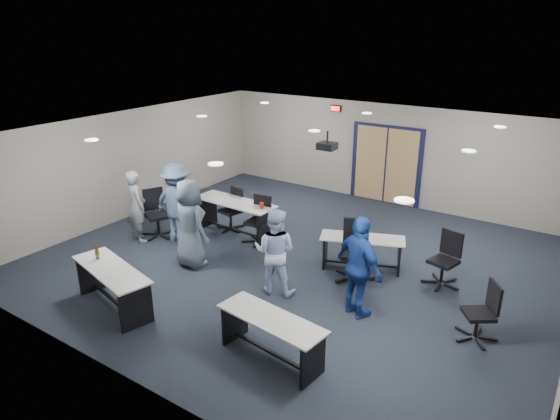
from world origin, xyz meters
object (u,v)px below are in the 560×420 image
Objects in this scene: person_gray at (137,206)px; person_lightblue at (275,251)px; chair_loose_right at (479,312)px; person_navy at (359,267)px; table_back_left at (235,212)px; person_plaid at (190,223)px; table_front_left at (112,281)px; table_back_right at (362,247)px; chair_back_a at (230,209)px; person_back at (177,203)px; table_front_right at (271,331)px; chair_back_d at (444,260)px; chair_loose_left at (157,214)px; chair_back_b at (258,220)px; chair_back_c at (355,252)px.

person_lightblue is at bearing -160.67° from person_gray.
chair_loose_right is 1.95m from person_navy.
person_plaid reaches higher than table_back_left.
table_front_left is 4.79m from table_back_right.
person_back reaches higher than chair_back_a.
table_front_left is at bearing -166.60° from table_front_right.
chair_back_d is 6.35m from chair_loose_left.
person_navy reaches higher than chair_loose_left.
person_lightblue is (1.57, -1.61, 0.28)m from chair_back_b.
chair_loose_left reaches higher than table_back_left.
chair_back_a is at bearing -163.84° from chair_back_d.
person_back is at bearing 162.83° from chair_back_c.
person_back is at bearing -127.18° from chair_loose_right.
person_lightblue reaches higher than table_back_right.
table_back_right is 0.96× the size of person_plaid.
person_back is (0.78, 0.48, 0.08)m from person_gray.
table_back_right is 3.50m from chair_back_a.
person_gray is at bearing -178.38° from chair_loose_left.
chair_loose_right reaches higher than table_back_left.
person_gray reaches higher than chair_back_d.
chair_back_c is 4.19m from person_back.
chair_back_b is 1.02× the size of chair_back_d.
chair_back_b reaches higher than chair_back_a.
table_back_left is 2.01× the size of chair_back_a.
chair_back_d is at bearing 178.33° from chair_loose_right.
person_navy is at bearing -30.20° from chair_back_b.
chair_loose_right is at bearing 49.47° from table_front_right.
chair_back_c is at bearing -56.22° from chair_loose_left.
person_plaid reaches higher than table_back_right.
table_front_right is at bearing -96.08° from chair_back_d.
chair_back_b is 5.16m from chair_loose_right.
chair_back_a is 0.57× the size of person_navy.
person_lightblue reaches higher than table_front_right.
chair_back_c is 5.03m from person_gray.
table_back_left is 0.35m from chair_back_a.
chair_loose_left is 0.68× the size of person_lightblue.
table_front_left is 2.00× the size of chair_loose_right.
table_back_left is 2.23m from person_gray.
person_lightblue is at bearing -50.82° from chair_back_b.
chair_back_a is at bearing -15.70° from chair_loose_left.
table_back_left is at bearing -131.12° from person_back.
chair_loose_right is at bearing 38.65° from table_front_left.
chair_back_a is 3.65m from chair_back_c.
table_front_left is 2.87m from person_lightblue.
chair_loose_right is (2.46, -0.71, -0.10)m from chair_back_c.
chair_loose_right is at bearing -40.72° from chair_back_d.
person_navy reaches higher than person_lightblue.
table_back_left is at bearing -18.61° from chair_back_a.
table_front_right is 1.81× the size of chair_loose_right.
chair_back_a is at bearing 156.20° from table_back_right.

